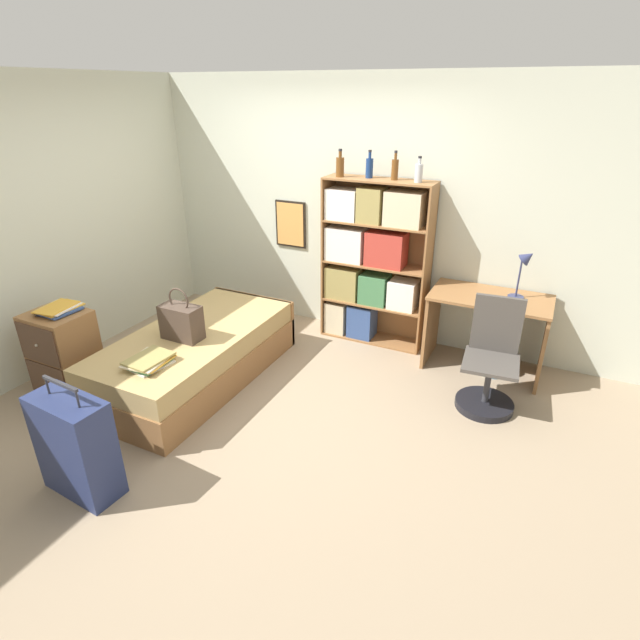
{
  "coord_description": "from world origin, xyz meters",
  "views": [
    {
      "loc": [
        2.12,
        -3.08,
        2.45
      ],
      "look_at": [
        0.53,
        0.2,
        0.75
      ],
      "focal_mm": 28.0,
      "sensor_mm": 36.0,
      "label": 1
    }
  ],
  "objects_px": {
    "bed": "(197,355)",
    "dresser": "(64,353)",
    "magazine_pile_on_dresser": "(58,309)",
    "bottle_clear": "(395,169)",
    "handbag": "(181,322)",
    "desk": "(487,320)",
    "book_stack_on_bed": "(150,361)",
    "desk_chair": "(489,374)",
    "bookcase": "(369,261)",
    "desk_lamp": "(525,265)",
    "bottle_green": "(340,166)",
    "suitcase": "(76,446)",
    "waste_bin": "(494,362)",
    "bottle_brown": "(369,167)",
    "bottle_blue": "(419,172)"
  },
  "relations": [
    {
      "from": "bottle_green",
      "to": "bottle_clear",
      "type": "xyz_separation_m",
      "value": [
        0.53,
        0.06,
        0.0
      ]
    },
    {
      "from": "bookcase",
      "to": "bottle_green",
      "type": "bearing_deg",
      "value": -173.55
    },
    {
      "from": "suitcase",
      "to": "bookcase",
      "type": "height_order",
      "value": "bookcase"
    },
    {
      "from": "suitcase",
      "to": "bottle_green",
      "type": "relative_size",
      "value": 3.27
    },
    {
      "from": "bottle_brown",
      "to": "bottle_blue",
      "type": "height_order",
      "value": "bottle_brown"
    },
    {
      "from": "bottle_green",
      "to": "desk",
      "type": "relative_size",
      "value": 0.24
    },
    {
      "from": "suitcase",
      "to": "desk_chair",
      "type": "height_order",
      "value": "desk_chair"
    },
    {
      "from": "waste_bin",
      "to": "bottle_green",
      "type": "bearing_deg",
      "value": 174.9
    },
    {
      "from": "dresser",
      "to": "bottle_clear",
      "type": "distance_m",
      "value": 3.37
    },
    {
      "from": "bottle_brown",
      "to": "bottle_clear",
      "type": "distance_m",
      "value": 0.25
    },
    {
      "from": "magazine_pile_on_dresser",
      "to": "bottle_blue",
      "type": "height_order",
      "value": "bottle_blue"
    },
    {
      "from": "desk",
      "to": "bottle_brown",
      "type": "bearing_deg",
      "value": 173.11
    },
    {
      "from": "book_stack_on_bed",
      "to": "desk_chair",
      "type": "bearing_deg",
      "value": 29.69
    },
    {
      "from": "bed",
      "to": "dresser",
      "type": "xyz_separation_m",
      "value": [
        -0.89,
        -0.67,
        0.13
      ]
    },
    {
      "from": "dresser",
      "to": "bottle_brown",
      "type": "height_order",
      "value": "bottle_brown"
    },
    {
      "from": "bed",
      "to": "desk_lamp",
      "type": "height_order",
      "value": "desk_lamp"
    },
    {
      "from": "desk_lamp",
      "to": "bottle_clear",
      "type": "bearing_deg",
      "value": 175.82
    },
    {
      "from": "book_stack_on_bed",
      "to": "bottle_clear",
      "type": "bearing_deg",
      "value": 60.02
    },
    {
      "from": "bed",
      "to": "dresser",
      "type": "height_order",
      "value": "dresser"
    },
    {
      "from": "bed",
      "to": "handbag",
      "type": "bearing_deg",
      "value": -87.46
    },
    {
      "from": "desk_lamp",
      "to": "desk_chair",
      "type": "distance_m",
      "value": 1.01
    },
    {
      "from": "bookcase",
      "to": "bottle_green",
      "type": "height_order",
      "value": "bottle_green"
    },
    {
      "from": "handbag",
      "to": "desk",
      "type": "height_order",
      "value": "handbag"
    },
    {
      "from": "suitcase",
      "to": "bookcase",
      "type": "distance_m",
      "value": 3.1
    },
    {
      "from": "handbag",
      "to": "desk_lamp",
      "type": "bearing_deg",
      "value": 31.01
    },
    {
      "from": "magazine_pile_on_dresser",
      "to": "desk_lamp",
      "type": "height_order",
      "value": "desk_lamp"
    },
    {
      "from": "bottle_clear",
      "to": "desk",
      "type": "xyz_separation_m",
      "value": [
        1.02,
        -0.15,
        -1.27
      ]
    },
    {
      "from": "magazine_pile_on_dresser",
      "to": "bookcase",
      "type": "bearing_deg",
      "value": 46.25
    },
    {
      "from": "suitcase",
      "to": "desk_lamp",
      "type": "relative_size",
      "value": 1.8
    },
    {
      "from": "bed",
      "to": "waste_bin",
      "type": "xyz_separation_m",
      "value": [
        2.45,
        1.26,
        -0.11
      ]
    },
    {
      "from": "bed",
      "to": "desk",
      "type": "height_order",
      "value": "desk"
    },
    {
      "from": "bookcase",
      "to": "dresser",
      "type": "bearing_deg",
      "value": -133.15
    },
    {
      "from": "suitcase",
      "to": "waste_bin",
      "type": "relative_size",
      "value": 3.4
    },
    {
      "from": "bed",
      "to": "desk",
      "type": "bearing_deg",
      "value": 29.59
    },
    {
      "from": "bottle_blue",
      "to": "desk_chair",
      "type": "bearing_deg",
      "value": -37.83
    },
    {
      "from": "bottle_clear",
      "to": "desk",
      "type": "height_order",
      "value": "bottle_clear"
    },
    {
      "from": "magazine_pile_on_dresser",
      "to": "bottle_brown",
      "type": "bearing_deg",
      "value": 47.25
    },
    {
      "from": "magazine_pile_on_dresser",
      "to": "dresser",
      "type": "bearing_deg",
      "value": -93.24
    },
    {
      "from": "bookcase",
      "to": "desk",
      "type": "relative_size",
      "value": 1.58
    },
    {
      "from": "bookcase",
      "to": "desk_chair",
      "type": "xyz_separation_m",
      "value": [
        1.37,
        -0.73,
        -0.57
      ]
    },
    {
      "from": "bottle_clear",
      "to": "magazine_pile_on_dresser",
      "type": "bearing_deg",
      "value": -136.28
    },
    {
      "from": "bottle_green",
      "to": "book_stack_on_bed",
      "type": "bearing_deg",
      "value": -108.64
    },
    {
      "from": "bottle_brown",
      "to": "desk_lamp",
      "type": "relative_size",
      "value": 0.54
    },
    {
      "from": "bottle_clear",
      "to": "desk_lamp",
      "type": "bearing_deg",
      "value": -4.18
    },
    {
      "from": "desk_lamp",
      "to": "desk_chair",
      "type": "xyz_separation_m",
      "value": [
        -0.1,
        -0.66,
        -0.76
      ]
    },
    {
      "from": "desk_lamp",
      "to": "bottle_green",
      "type": "bearing_deg",
      "value": 178.96
    },
    {
      "from": "desk",
      "to": "bottle_blue",
      "type": "bearing_deg",
      "value": 171.77
    },
    {
      "from": "suitcase",
      "to": "desk_lamp",
      "type": "bearing_deg",
      "value": 50.68
    },
    {
      "from": "book_stack_on_bed",
      "to": "handbag",
      "type": "bearing_deg",
      "value": 98.93
    },
    {
      "from": "book_stack_on_bed",
      "to": "bottle_green",
      "type": "xyz_separation_m",
      "value": [
        0.69,
        2.05,
        1.25
      ]
    }
  ]
}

